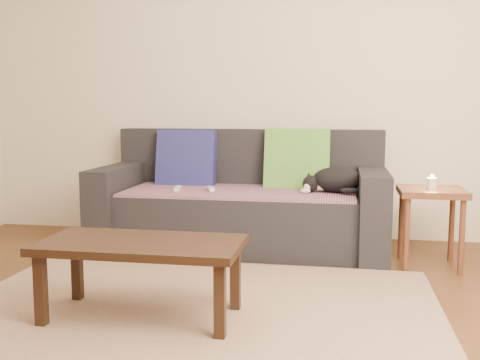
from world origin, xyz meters
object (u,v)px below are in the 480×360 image
at_px(wii_remote_b, 211,189).
at_px(side_table, 431,202).
at_px(sofa, 242,206).
at_px(cat, 335,180).
at_px(wii_remote_a, 178,189).
at_px(coffee_table, 141,251).

distance_m(wii_remote_b, side_table, 1.51).
bearing_deg(sofa, side_table, -14.11).
bearing_deg(wii_remote_b, sofa, -66.30).
relative_size(cat, side_table, 0.91).
distance_m(sofa, cat, 0.72).
relative_size(wii_remote_b, side_table, 0.29).
relative_size(sofa, side_table, 4.07).
bearing_deg(cat, wii_remote_a, -150.16).
distance_m(wii_remote_a, wii_remote_b, 0.24).
relative_size(wii_remote_a, coffee_table, 0.15).
distance_m(wii_remote_a, side_table, 1.75).
distance_m(cat, side_table, 0.68).
bearing_deg(wii_remote_a, sofa, -74.64).
xyz_separation_m(cat, wii_remote_b, (-0.88, -0.10, -0.07)).
bearing_deg(cat, side_table, 2.26).
xyz_separation_m(sofa, wii_remote_a, (-0.44, -0.21, 0.15)).
height_order(cat, wii_remote_a, cat).
xyz_separation_m(cat, side_table, (0.62, -0.24, -0.10)).
bearing_deg(sofa, wii_remote_a, -154.91).
relative_size(wii_remote_a, wii_remote_b, 1.00).
xyz_separation_m(sofa, cat, (0.68, -0.08, 0.22)).
height_order(wii_remote_a, coffee_table, wii_remote_a).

